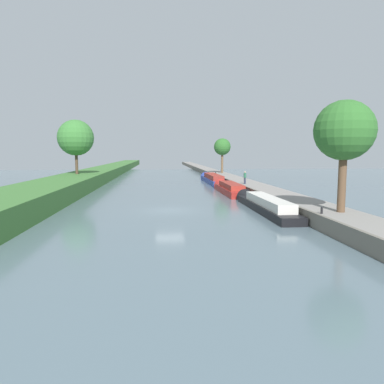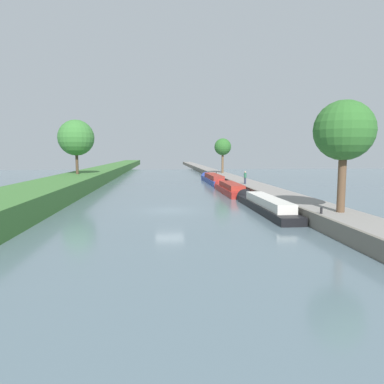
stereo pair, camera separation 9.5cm
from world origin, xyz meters
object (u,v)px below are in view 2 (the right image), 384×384
at_px(narrowboat_blue, 212,179).
at_px(mooring_bollard_far, 216,173).
at_px(narrowboat_black, 264,204).
at_px(mooring_bollard_near, 321,210).
at_px(person_walking, 245,177).
at_px(narrowboat_red, 229,188).

height_order(narrowboat_blue, mooring_bollard_far, narrowboat_blue).
xyz_separation_m(narrowboat_black, mooring_bollard_far, (1.63, 37.50, 0.69)).
height_order(narrowboat_black, mooring_bollard_far, mooring_bollard_far).
xyz_separation_m(narrowboat_black, mooring_bollard_near, (1.63, -7.81, 0.69)).
bearing_deg(mooring_bollard_far, person_walking, -89.11).
height_order(narrowboat_black, narrowboat_red, narrowboat_red).
relative_size(mooring_bollard_near, mooring_bollard_far, 1.00).
bearing_deg(mooring_bollard_near, narrowboat_black, 101.82).
relative_size(person_walking, mooring_bollard_near, 3.69).
bearing_deg(narrowboat_black, narrowboat_blue, 90.37).
bearing_deg(narrowboat_black, person_walking, 82.65).
height_order(narrowboat_red, person_walking, person_walking).
bearing_deg(person_walking, mooring_bollard_far, 90.89).
relative_size(narrowboat_red, person_walking, 7.69).
relative_size(person_walking, mooring_bollard_far, 3.69).
bearing_deg(mooring_bollard_near, narrowboat_blue, 92.77).
height_order(narrowboat_black, mooring_bollard_near, mooring_bollard_near).
distance_m(narrowboat_red, mooring_bollard_near, 22.04).
bearing_deg(person_walking, narrowboat_red, -152.45).
height_order(narrowboat_black, person_walking, person_walking).
distance_m(narrowboat_blue, person_walking, 14.81).
xyz_separation_m(narrowboat_red, mooring_bollard_near, (1.99, -21.94, 0.67)).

